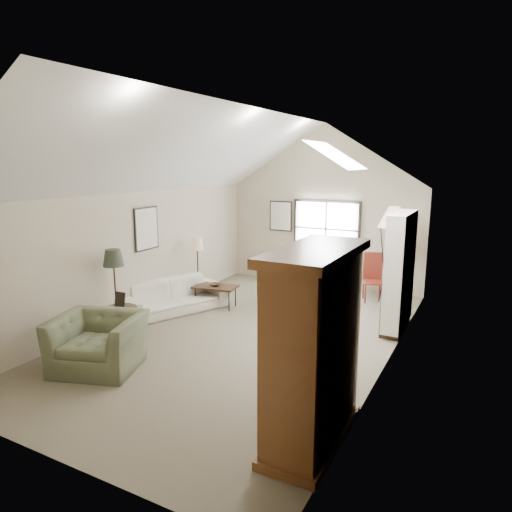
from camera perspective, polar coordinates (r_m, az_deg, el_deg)
The scene contains 18 objects.
room_shell at distance 7.78m, azimuth -1.41°, elevation 12.61°, with size 5.01×8.01×4.00m.
window at distance 11.48m, azimuth 8.76°, elevation 3.38°, with size 1.72×0.08×1.42m, color black.
skylight at distance 8.09m, azimuth 10.09°, elevation 12.49°, with size 0.80×1.20×0.52m, color white, non-canonical shape.
wall_art at distance 10.50m, azimuth -5.19°, elevation 4.22°, with size 1.97×3.71×0.88m.
armoire at distance 5.08m, azimuth 7.21°, elevation -11.35°, with size 0.60×1.50×2.20m, color brown.
tv_alcove at distance 8.73m, azimuth 17.53°, elevation -1.64°, with size 0.32×1.30×2.10m, color white.
media_console at distance 8.96m, azimuth 17.07°, elevation -6.93°, with size 0.34×1.18×0.60m, color #382316.
tv_panel at distance 8.79m, azimuth 17.31°, elevation -3.09°, with size 0.05×0.90×0.55m, color black.
sofa at distance 9.70m, azimuth -10.33°, elevation -5.00°, with size 2.26×0.88×0.66m, color silver.
armchair_near at distance 7.40m, azimuth -19.11°, elevation -10.17°, with size 1.25×1.09×0.81m, color #626647.
armchair_far at distance 10.35m, azimuth 3.34°, elevation -3.43°, with size 0.83×0.85×0.77m, color #656748.
coffee_table at distance 9.92m, azimuth -5.08°, elevation -5.04°, with size 0.92×0.51×0.47m, color #362316.
bowl at distance 9.84m, azimuth -5.11°, elevation -3.58°, with size 0.22×0.22×0.05m, color #322114.
side_table at distance 8.51m, azimuth -16.47°, elevation -8.01°, with size 0.57×0.57×0.57m, color #3B2818.
side_chair at distance 10.52m, azimuth 14.45°, elevation -2.64°, with size 0.42×0.42×1.09m, color maroon.
tripod_lamp at distance 10.16m, azimuth 16.56°, elevation -0.03°, with size 0.64×0.64×2.21m, color silver, non-canonical shape.
dark_lamp at distance 8.70m, azimuth -17.17°, elevation -4.13°, with size 0.38×0.38×1.58m, color #242A1D, non-canonical shape.
tan_lamp at distance 10.64m, azimuth -7.29°, elevation -1.29°, with size 0.28×0.28×1.42m, color tan, non-canonical shape.
Camera 1 is at (3.79, -6.79, 3.08)m, focal length 32.00 mm.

